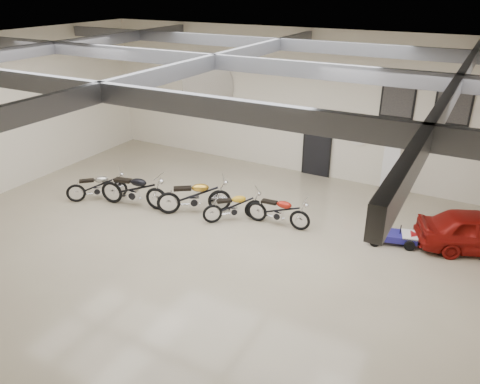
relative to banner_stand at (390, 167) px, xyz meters
The scene contains 17 objects.
floor 6.40m from the banner_stand, 119.65° to the right, with size 16.00×12.00×0.01m, color tan.
ceiling 7.53m from the banner_stand, 119.65° to the right, with size 16.00×12.00×0.01m, color gray.
back_wall 3.54m from the banner_stand, behind, with size 16.00×0.02×5.00m, color silver.
left_wall 12.51m from the banner_stand, 153.71° to the right, with size 0.02×12.00×5.00m, color silver.
ceiling_beams 7.39m from the banner_stand, 119.65° to the right, with size 15.80×11.80×0.32m, color #58595F, non-canonical shape.
door 2.67m from the banner_stand, behind, with size 0.92×0.08×2.10m, color black.
logo_plaque 7.39m from the banner_stand, behind, with size 2.30×0.06×1.16m, color silver, non-canonical shape.
poster_left 2.22m from the banner_stand, 105.92° to the left, with size 1.05×0.08×1.35m, color black, non-canonical shape.
poster_mid 2.66m from the banner_stand, 17.39° to the left, with size 1.05×0.08×1.35m, color black, non-canonical shape.
oil_sign 1.52m from the banner_stand, 159.92° to the left, with size 0.72×0.10×0.72m, color white, non-canonical shape.
banner_stand is the anchor object (origin of this frame).
motorcycle_silver 9.36m from the banner_stand, 148.70° to the right, with size 1.83×0.57×0.95m, color silver, non-canonical shape.
motorcycle_black 8.13m from the banner_stand, 145.03° to the right, with size 2.21×0.69×1.15m, color silver, non-canonical shape.
motorcycle_gold 6.33m from the banner_stand, 139.12° to the right, with size 2.16×0.67×1.13m, color silver, non-canonical shape.
motorcycle_yellow 5.35m from the banner_stand, 131.12° to the right, with size 1.77×0.55×0.92m, color silver, non-canonical shape.
motorcycle_red 4.33m from the banner_stand, 121.40° to the right, with size 1.84×0.57×0.96m, color silver, non-canonical shape.
go_kart 3.28m from the banner_stand, 72.92° to the right, with size 1.54×0.69×0.56m, color navy, non-canonical shape.
Camera 1 is at (5.58, -9.03, 6.39)m, focal length 35.00 mm.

